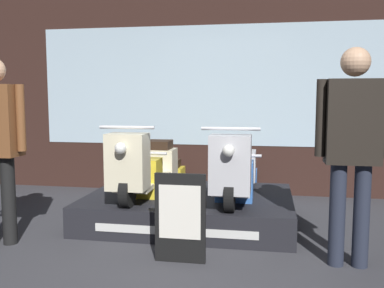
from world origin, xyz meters
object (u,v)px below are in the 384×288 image
scooter_backrow_0 (157,184)px  scooter_backrow_1 (238,187)px  scooter_display_right (235,168)px  scooter_display_left (145,165)px  person_right_browsing (352,139)px  price_sign_board (180,218)px

scooter_backrow_0 → scooter_backrow_1: 1.00m
scooter_backrow_0 → scooter_display_right: bearing=-24.5°
scooter_display_left → scooter_backrow_1: size_ratio=1.00×
scooter_backrow_1 → person_right_browsing: bearing=-55.2°
scooter_backrow_1 → scooter_display_right: bearing=-91.0°
scooter_display_right → scooter_backrow_0: bearing=155.5°
scooter_display_right → scooter_backrow_0: (-1.00, 0.45, -0.31)m
scooter_backrow_0 → scooter_backrow_1: bearing=0.0°
scooter_display_left → scooter_backrow_1: 1.15m
person_right_browsing → price_sign_board: 1.54m
scooter_backrow_1 → person_right_browsing: size_ratio=0.95×
scooter_display_left → person_right_browsing: 2.29m
person_right_browsing → scooter_backrow_0: bearing=144.3°
scooter_backrow_0 → person_right_browsing: 2.58m
scooter_display_right → scooter_backrow_1: 0.55m
scooter_display_left → scooter_display_right: 1.01m
scooter_display_right → scooter_backrow_1: (0.01, 0.45, -0.31)m
scooter_display_left → scooter_display_right: bearing=0.0°
price_sign_board → scooter_backrow_0: bearing=111.2°
scooter_backrow_1 → scooter_backrow_0: bearing=180.0°
price_sign_board → scooter_backrow_1: bearing=76.8°
scooter_backrow_1 → person_right_browsing: 1.90m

